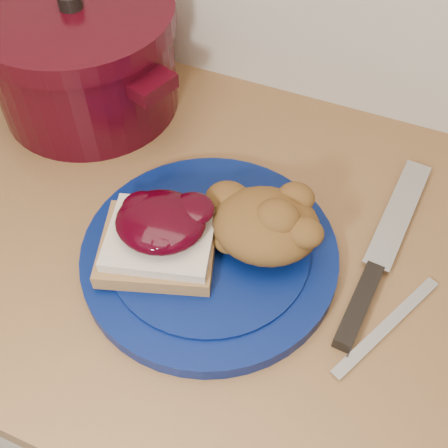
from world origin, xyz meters
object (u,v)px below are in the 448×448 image
at_px(plate, 210,255).
at_px(pepper_grinder, 81,57).
at_px(chef_knife, 371,278).
at_px(butter_knife, 387,326).
at_px(dutch_oven, 83,58).

relative_size(plate, pepper_grinder, 2.19).
height_order(chef_knife, butter_knife, chef_knife).
bearing_deg(pepper_grinder, chef_knife, -18.89).
relative_size(chef_knife, pepper_grinder, 2.20).
bearing_deg(dutch_oven, plate, -34.96).
relative_size(butter_knife, dutch_oven, 0.51).
xyz_separation_m(chef_knife, dutch_oven, (-0.46, 0.15, 0.07)).
relative_size(butter_knife, pepper_grinder, 1.26).
bearing_deg(chef_knife, plate, 107.90).
height_order(plate, pepper_grinder, pepper_grinder).
bearing_deg(plate, butter_knife, -2.00).
bearing_deg(chef_knife, pepper_grinder, 75.82).
bearing_deg(dutch_oven, pepper_grinder, 141.14).
distance_m(butter_knife, dutch_oven, 0.54).
distance_m(chef_knife, pepper_grinder, 0.51).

